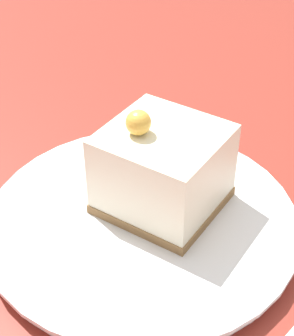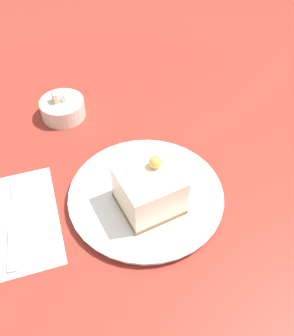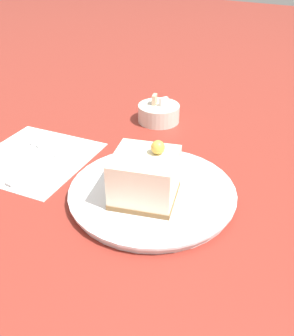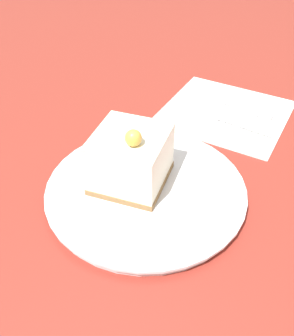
% 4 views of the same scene
% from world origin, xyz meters
% --- Properties ---
extents(ground_plane, '(4.00, 4.00, 0.00)m').
position_xyz_m(ground_plane, '(0.00, 0.00, 0.00)').
color(ground_plane, maroon).
extents(plate, '(0.27, 0.27, 0.02)m').
position_xyz_m(plate, '(-0.04, -0.00, 0.01)').
color(plate, white).
rests_on(plate, ground_plane).
extents(cake_slice, '(0.12, 0.12, 0.09)m').
position_xyz_m(cake_slice, '(-0.04, -0.02, 0.05)').
color(cake_slice, olive).
rests_on(cake_slice, plate).
extents(knife, '(0.02, 0.19, 0.00)m').
position_xyz_m(knife, '(-0.26, -0.03, 0.01)').
color(knife, silver).
rests_on(knife, napkin).
extents(sugar_bowl, '(0.09, 0.09, 0.06)m').
position_xyz_m(sugar_bowl, '(-0.17, 0.25, 0.02)').
color(sugar_bowl, silver).
rests_on(sugar_bowl, ground_plane).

